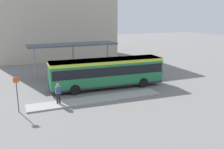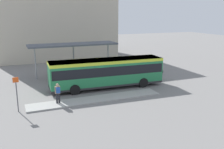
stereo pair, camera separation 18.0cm
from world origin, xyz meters
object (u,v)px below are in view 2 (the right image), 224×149
object	(u,v)px
bicycle_orange	(157,69)
potted_planter_near_shelter	(54,76)
pedestrian_waiting	(58,92)
platform_sign	(17,93)
bicycle_red	(159,71)
city_bus	(107,71)

from	to	relation	value
bicycle_orange	potted_planter_near_shelter	bearing A→B (deg)	-82.89
pedestrian_waiting	platform_sign	distance (m)	3.27
pedestrian_waiting	bicycle_red	world-z (taller)	pedestrian_waiting
bicycle_red	potted_planter_near_shelter	distance (m)	13.30
pedestrian_waiting	bicycle_red	distance (m)	15.53
bicycle_orange	platform_sign	world-z (taller)	platform_sign
bicycle_orange	potted_planter_near_shelter	world-z (taller)	potted_planter_near_shelter
city_bus	bicycle_orange	xyz separation A→B (m)	(8.72, 4.26, -1.36)
city_bus	platform_sign	bearing A→B (deg)	-155.90
bicycle_orange	potted_planter_near_shelter	size ratio (longest dim) A/B	1.20
bicycle_red	bicycle_orange	bearing A→B (deg)	156.43
platform_sign	bicycle_orange	bearing A→B (deg)	23.81
potted_planter_near_shelter	platform_sign	bearing A→B (deg)	-118.11
city_bus	pedestrian_waiting	distance (m)	6.43
potted_planter_near_shelter	city_bus	bearing A→B (deg)	-40.61
city_bus	pedestrian_waiting	bearing A→B (deg)	-148.83
pedestrian_waiting	city_bus	bearing A→B (deg)	-62.99
pedestrian_waiting	platform_sign	bearing A→B (deg)	95.86
platform_sign	bicycle_red	bearing A→B (deg)	21.58
bicycle_orange	platform_sign	bearing A→B (deg)	-59.78
bicycle_orange	platform_sign	xyz separation A→B (m)	(-17.55, -7.74, 1.17)
pedestrian_waiting	potted_planter_near_shelter	size ratio (longest dim) A/B	1.17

